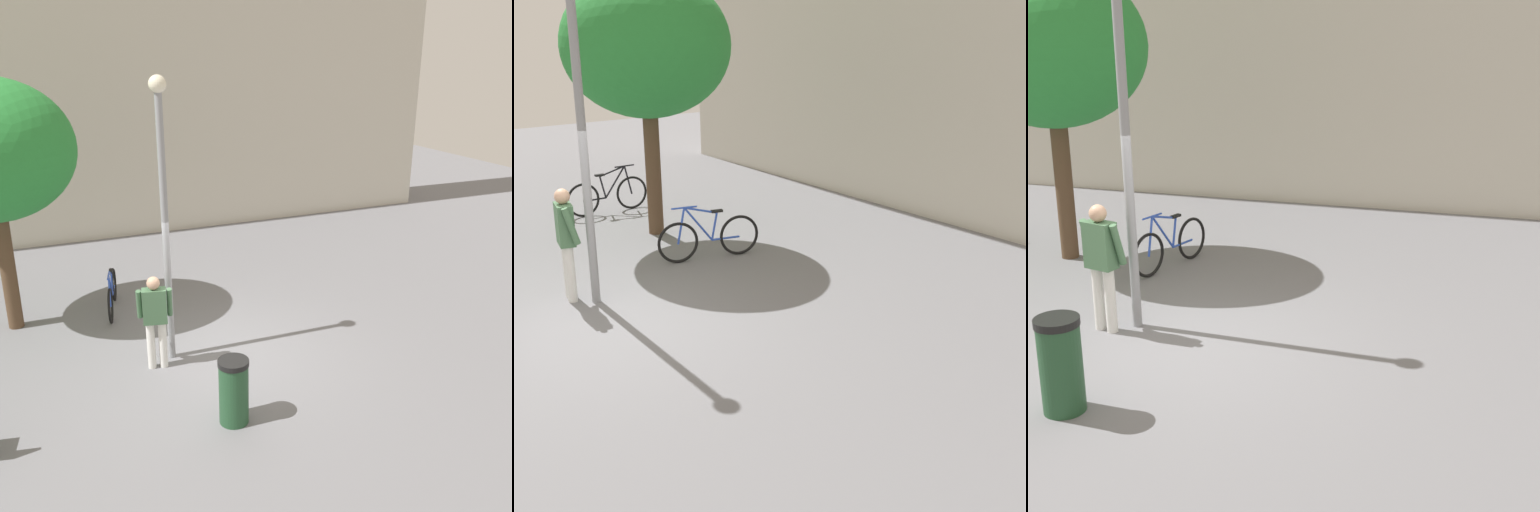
% 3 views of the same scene
% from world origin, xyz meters
% --- Properties ---
extents(ground_plane, '(36.00, 36.00, 0.00)m').
position_xyz_m(ground_plane, '(0.00, 0.00, 0.00)').
color(ground_plane, slate).
extents(building_facade, '(19.51, 2.00, 9.90)m').
position_xyz_m(building_facade, '(0.00, 8.64, 4.95)').
color(building_facade, beige).
rests_on(building_facade, ground_plane).
extents(lamppost, '(0.28, 0.28, 4.81)m').
position_xyz_m(lamppost, '(-0.83, 0.32, 2.86)').
color(lamppost, gray).
rests_on(lamppost, ground_plane).
extents(person_by_lamppost, '(0.63, 0.38, 1.67)m').
position_xyz_m(person_by_lamppost, '(-1.15, 0.08, 0.97)').
color(person_by_lamppost, white).
rests_on(person_by_lamppost, ground_plane).
extents(bicycle_blue, '(0.47, 1.77, 0.97)m').
position_xyz_m(bicycle_blue, '(-1.46, 2.67, 0.38)').
color(bicycle_blue, black).
rests_on(bicycle_blue, ground_plane).
extents(trash_bin, '(0.45, 0.45, 1.02)m').
position_xyz_m(trash_bin, '(-0.49, -1.88, 0.51)').
color(trash_bin, '#234C2D').
rests_on(trash_bin, ground_plane).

